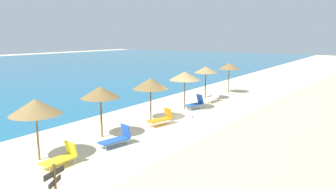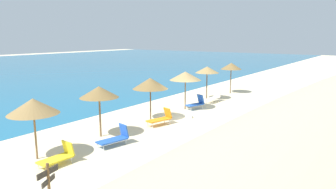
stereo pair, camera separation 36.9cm
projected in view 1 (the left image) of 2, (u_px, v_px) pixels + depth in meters
ground_plane at (192, 120)px, 19.94m from camera, size 160.00×160.00×0.00m
beach_umbrella_0 at (35, 107)px, 13.03m from camera, size 2.13×2.13×2.66m
beach_umbrella_1 at (100, 92)px, 16.09m from camera, size 2.01×2.01×2.68m
beach_umbrella_2 at (151, 83)px, 19.44m from camera, size 2.21×2.21×2.68m
beach_umbrella_3 at (185, 76)px, 22.34m from camera, size 2.25×2.25×2.74m
beach_umbrella_4 at (206, 70)px, 25.85m from camera, size 1.94×1.94×2.76m
beach_umbrella_5 at (229, 66)px, 28.80m from camera, size 1.91×1.91×2.82m
lounge_chair_0 at (213, 97)px, 25.21m from camera, size 1.48×0.59×1.03m
lounge_chair_1 at (62, 157)px, 12.80m from camera, size 1.44×0.69×0.88m
lounge_chair_2 at (117, 138)px, 15.13m from camera, size 1.63×0.92×0.98m
lounge_chair_3 at (196, 103)px, 22.71m from camera, size 1.47×0.99×1.05m
lounge_chair_4 at (162, 118)px, 18.65m from camera, size 1.67×0.97×0.98m
wooden_signpost at (55, 184)px, 9.25m from camera, size 0.83×0.36×1.54m
cooler_box at (188, 115)px, 20.32m from camera, size 0.57×0.57×0.39m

